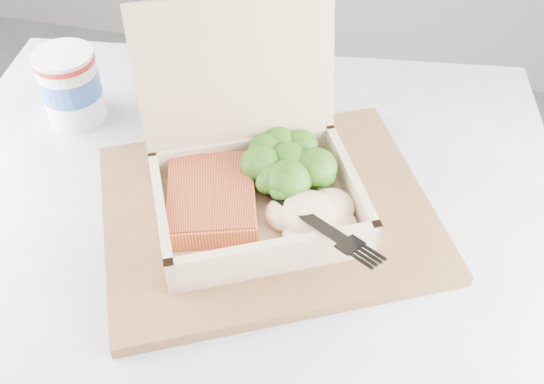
% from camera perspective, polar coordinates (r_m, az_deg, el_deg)
% --- Properties ---
extents(cafe_table, '(0.87, 0.87, 0.72)m').
position_cam_1_polar(cafe_table, '(0.82, -3.30, -13.02)').
color(cafe_table, black).
rests_on(cafe_table, floor).
extents(serving_tray, '(0.46, 0.43, 0.02)m').
position_cam_1_polar(serving_tray, '(0.69, -0.45, -1.78)').
color(serving_tray, brown).
rests_on(serving_tray, cafe_table).
extents(takeout_container, '(0.29, 0.29, 0.21)m').
position_cam_1_polar(takeout_container, '(0.66, -1.98, 2.91)').
color(takeout_container, tan).
rests_on(takeout_container, serving_tray).
extents(salmon_fillet, '(0.13, 0.15, 0.03)m').
position_cam_1_polar(salmon_fillet, '(0.66, -5.70, -0.65)').
color(salmon_fillet, '#D36229').
rests_on(salmon_fillet, takeout_container).
extents(broccoli_pile, '(0.11, 0.11, 0.04)m').
position_cam_1_polar(broccoli_pile, '(0.69, 1.55, 2.48)').
color(broccoli_pile, '#3E7D1B').
rests_on(broccoli_pile, takeout_container).
extents(mashed_potatoes, '(0.10, 0.09, 0.04)m').
position_cam_1_polar(mashed_potatoes, '(0.64, 3.53, -2.08)').
color(mashed_potatoes, beige).
rests_on(mashed_potatoes, takeout_container).
extents(plastic_fork, '(0.14, 0.12, 0.03)m').
position_cam_1_polar(plastic_fork, '(0.63, 1.87, -1.04)').
color(plastic_fork, black).
rests_on(plastic_fork, mashed_potatoes).
extents(paper_cup, '(0.08, 0.08, 0.10)m').
position_cam_1_polar(paper_cup, '(0.84, -18.46, 9.59)').
color(paper_cup, white).
rests_on(paper_cup, cafe_table).
extents(receipt, '(0.10, 0.14, 0.00)m').
position_cam_1_polar(receipt, '(0.84, 1.47, 7.80)').
color(receipt, white).
rests_on(receipt, cafe_table).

